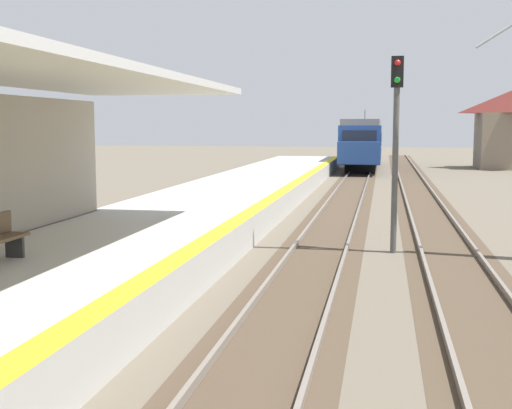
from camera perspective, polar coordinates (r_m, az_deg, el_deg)
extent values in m
cube|color=#B7B5AD|center=(16.69, -10.69, -3.61)|extent=(5.00, 80.00, 0.90)
cube|color=yellow|center=(15.94, -3.17, -2.33)|extent=(0.50, 80.00, 0.01)
cube|color=#4C3D2D|center=(19.64, 5.79, -3.30)|extent=(2.34, 120.00, 0.01)
cube|color=slate|center=(19.70, 3.70, -3.01)|extent=(0.08, 120.00, 0.15)
cube|color=slate|center=(19.58, 7.89, -3.12)|extent=(0.08, 120.00, 0.15)
cube|color=#4C3D2D|center=(19.65, 15.73, -3.51)|extent=(2.34, 120.00, 0.01)
cube|color=slate|center=(19.59, 13.64, -3.25)|extent=(0.08, 120.00, 0.15)
cube|color=slate|center=(19.72, 17.82, -3.32)|extent=(0.08, 120.00, 0.15)
cube|color=navy|center=(55.56, 9.07, 5.24)|extent=(2.90, 18.00, 2.70)
cube|color=slate|center=(55.54, 9.10, 6.86)|extent=(2.67, 18.00, 0.44)
cube|color=black|center=(46.53, 8.75, 5.48)|extent=(2.32, 0.06, 1.21)
cube|color=navy|center=(45.78, 8.69, 4.36)|extent=(2.78, 1.60, 1.49)
cube|color=black|center=(55.52, 10.59, 5.63)|extent=(0.04, 15.84, 0.86)
cylinder|color=#333333|center=(59.15, 9.22, 7.49)|extent=(0.06, 0.06, 0.90)
cube|color=black|center=(49.79, 8.83, 3.12)|extent=(2.17, 2.20, 0.72)
cube|color=black|center=(61.46, 9.21, 3.78)|extent=(2.17, 2.20, 0.72)
cylinder|color=#4C4C4C|center=(18.23, 11.70, 2.78)|extent=(0.16, 0.16, 4.40)
cube|color=black|center=(18.24, 11.89, 10.95)|extent=(0.32, 0.24, 0.80)
sphere|color=red|center=(18.12, 11.92, 11.68)|extent=(0.16, 0.16, 0.16)
sphere|color=green|center=(18.09, 11.89, 10.29)|extent=(0.16, 0.16, 0.16)
cube|color=#333333|center=(13.63, -19.77, -3.34)|extent=(0.36, 0.08, 0.44)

